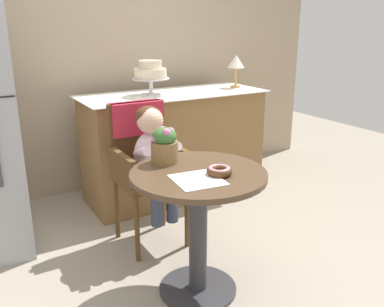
{
  "coord_description": "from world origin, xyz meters",
  "views": [
    {
      "loc": [
        -1.06,
        -1.74,
        1.47
      ],
      "look_at": [
        0.05,
        0.15,
        0.77
      ],
      "focal_mm": 38.93,
      "sensor_mm": 36.0,
      "label": 1
    }
  ],
  "objects": [
    {
      "name": "ground_plane",
      "position": [
        0.0,
        0.0,
        0.0
      ],
      "size": [
        8.0,
        8.0,
        0.0
      ],
      "primitive_type": "plane",
      "color": "gray"
    },
    {
      "name": "back_wall",
      "position": [
        0.0,
        1.85,
        1.35
      ],
      "size": [
        4.8,
        0.1,
        2.7
      ],
      "primitive_type": "cube",
      "color": "tan",
      "rests_on": "ground"
    },
    {
      "name": "cafe_table",
      "position": [
        0.0,
        0.0,
        0.51
      ],
      "size": [
        0.72,
        0.72,
        0.72
      ],
      "color": "#4C3826",
      "rests_on": "ground"
    },
    {
      "name": "wicker_chair",
      "position": [
        0.01,
        0.73,
        0.64
      ],
      "size": [
        0.42,
        0.45,
        0.95
      ],
      "rotation": [
        0.0,
        0.0,
        -0.02
      ],
      "color": "brown",
      "rests_on": "ground"
    },
    {
      "name": "seated_child",
      "position": [
        0.01,
        0.58,
        0.68
      ],
      "size": [
        0.27,
        0.32,
        0.73
      ],
      "color": "silver",
      "rests_on": "ground"
    },
    {
      "name": "paper_napkin",
      "position": [
        -0.07,
        -0.1,
        0.72
      ],
      "size": [
        0.26,
        0.27,
        0.0
      ],
      "primitive_type": "cube",
      "rotation": [
        0.0,
        0.0,
        -0.11
      ],
      "color": "white",
      "rests_on": "cafe_table"
    },
    {
      "name": "donut_front",
      "position": [
        0.07,
        -0.1,
        0.74
      ],
      "size": [
        0.13,
        0.13,
        0.04
      ],
      "color": "#4C2D19",
      "rests_on": "cafe_table"
    },
    {
      "name": "flower_vase",
      "position": [
        -0.08,
        0.22,
        0.82
      ],
      "size": [
        0.15,
        0.15,
        0.2
      ],
      "color": "brown",
      "rests_on": "cafe_table"
    },
    {
      "name": "display_counter",
      "position": [
        0.55,
        1.3,
        0.45
      ],
      "size": [
        1.56,
        0.62,
        0.9
      ],
      "color": "olive",
      "rests_on": "ground"
    },
    {
      "name": "tiered_cake_stand",
      "position": [
        0.34,
        1.3,
        1.08
      ],
      "size": [
        0.3,
        0.3,
        0.28
      ],
      "color": "silver",
      "rests_on": "display_counter"
    },
    {
      "name": "table_lamp",
      "position": [
        1.18,
        1.3,
        1.12
      ],
      "size": [
        0.15,
        0.15,
        0.28
      ],
      "color": "#B28C47",
      "rests_on": "display_counter"
    }
  ]
}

